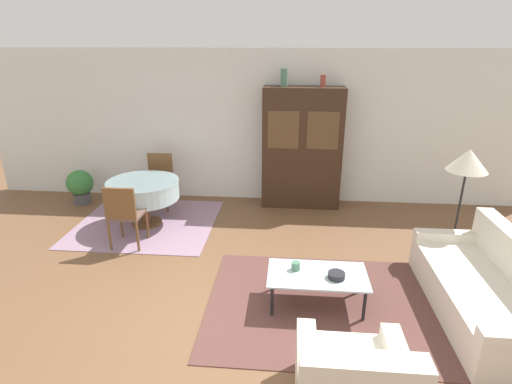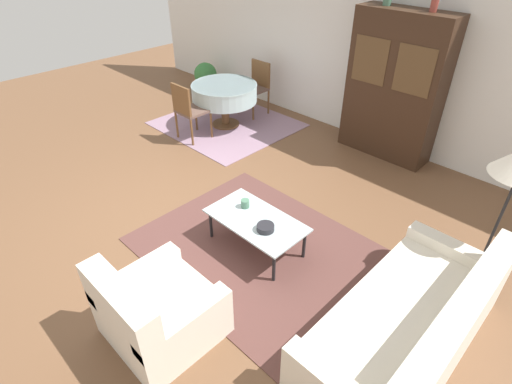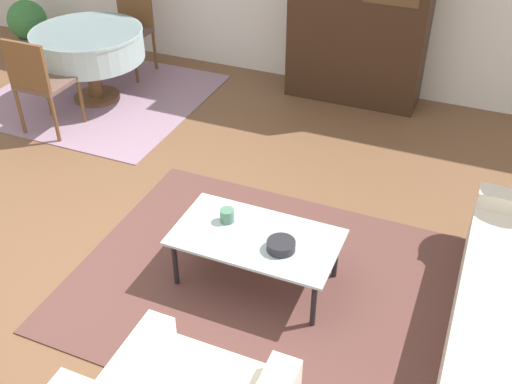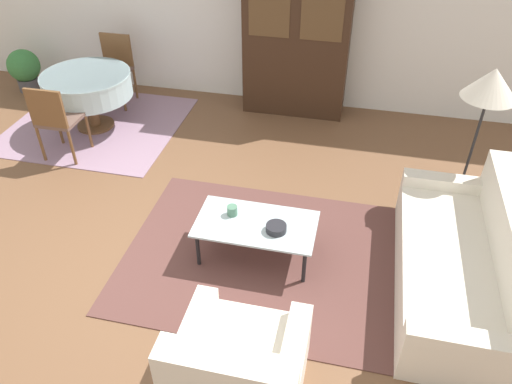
{
  "view_description": "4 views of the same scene",
  "coord_description": "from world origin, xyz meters",
  "px_view_note": "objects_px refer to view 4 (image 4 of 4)",
  "views": [
    {
      "loc": [
        0.63,
        -3.45,
        2.78
      ],
      "look_at": [
        0.2,
        1.4,
        0.95
      ],
      "focal_mm": 28.0,
      "sensor_mm": 36.0,
      "label": 1
    },
    {
      "loc": [
        3.33,
        -2.02,
        3.07
      ],
      "look_at": [
        0.97,
        0.37,
        0.75
      ],
      "focal_mm": 28.0,
      "sensor_mm": 36.0,
      "label": 2
    },
    {
      "loc": [
        2.13,
        -2.4,
        2.9
      ],
      "look_at": [
        0.97,
        0.37,
        0.75
      ],
      "focal_mm": 42.0,
      "sensor_mm": 36.0,
      "label": 3
    },
    {
      "loc": [
        1.73,
        -2.95,
        3.34
      ],
      "look_at": [
        0.97,
        0.37,
        0.75
      ],
      "focal_mm": 35.0,
      "sensor_mm": 36.0,
      "label": 4
    }
  ],
  "objects_px": {
    "display_cabinet": "(297,36)",
    "cup": "(232,211)",
    "armchair": "(239,370)",
    "bowl": "(276,228)",
    "dining_chair_far": "(115,65)",
    "dining_table": "(87,86)",
    "couch": "(464,265)",
    "coffee_table": "(256,226)",
    "potted_plant": "(24,68)",
    "floor_lamp": "(491,88)",
    "dining_chair_near": "(55,118)"
  },
  "relations": [
    {
      "from": "display_cabinet",
      "to": "cup",
      "type": "height_order",
      "value": "display_cabinet"
    },
    {
      "from": "armchair",
      "to": "bowl",
      "type": "distance_m",
      "value": 1.36
    },
    {
      "from": "dining_chair_far",
      "to": "cup",
      "type": "bearing_deg",
      "value": 132.55
    },
    {
      "from": "dining_chair_far",
      "to": "bowl",
      "type": "height_order",
      "value": "dining_chair_far"
    },
    {
      "from": "display_cabinet",
      "to": "cup",
      "type": "bearing_deg",
      "value": -91.99
    },
    {
      "from": "armchair",
      "to": "dining_table",
      "type": "relative_size",
      "value": 0.78
    },
    {
      "from": "couch",
      "to": "coffee_table",
      "type": "height_order",
      "value": "couch"
    },
    {
      "from": "coffee_table",
      "to": "bowl",
      "type": "bearing_deg",
      "value": -16.95
    },
    {
      "from": "cup",
      "to": "potted_plant",
      "type": "height_order",
      "value": "potted_plant"
    },
    {
      "from": "coffee_table",
      "to": "floor_lamp",
      "type": "distance_m",
      "value": 2.51
    },
    {
      "from": "dining_chair_near",
      "to": "bowl",
      "type": "distance_m",
      "value": 3.07
    },
    {
      "from": "coffee_table",
      "to": "dining_chair_far",
      "type": "relative_size",
      "value": 1.16
    },
    {
      "from": "coffee_table",
      "to": "potted_plant",
      "type": "bearing_deg",
      "value": 146.82
    },
    {
      "from": "dining_table",
      "to": "dining_chair_far",
      "type": "xyz_separation_m",
      "value": [
        0.0,
        0.78,
        -0.04
      ]
    },
    {
      "from": "dining_table",
      "to": "potted_plant",
      "type": "height_order",
      "value": "dining_table"
    },
    {
      "from": "coffee_table",
      "to": "potted_plant",
      "type": "xyz_separation_m",
      "value": [
        -4.13,
        2.7,
        -0.01
      ]
    },
    {
      "from": "armchair",
      "to": "dining_chair_near",
      "type": "height_order",
      "value": "dining_chair_near"
    },
    {
      "from": "bowl",
      "to": "display_cabinet",
      "type": "bearing_deg",
      "value": 96.3
    },
    {
      "from": "dining_chair_near",
      "to": "dining_table",
      "type": "bearing_deg",
      "value": 90.0
    },
    {
      "from": "armchair",
      "to": "dining_chair_near",
      "type": "bearing_deg",
      "value": 138.11
    },
    {
      "from": "display_cabinet",
      "to": "dining_chair_far",
      "type": "xyz_separation_m",
      "value": [
        -2.5,
        -0.3,
        -0.5
      ]
    },
    {
      "from": "coffee_table",
      "to": "potted_plant",
      "type": "distance_m",
      "value": 4.94
    },
    {
      "from": "armchair",
      "to": "dining_table",
      "type": "distance_m",
      "value": 4.38
    },
    {
      "from": "dining_chair_near",
      "to": "cup",
      "type": "xyz_separation_m",
      "value": [
        2.39,
        -1.06,
        -0.11
      ]
    },
    {
      "from": "floor_lamp",
      "to": "potted_plant",
      "type": "height_order",
      "value": "floor_lamp"
    },
    {
      "from": "armchair",
      "to": "cup",
      "type": "distance_m",
      "value": 1.56
    },
    {
      "from": "display_cabinet",
      "to": "potted_plant",
      "type": "height_order",
      "value": "display_cabinet"
    },
    {
      "from": "armchair",
      "to": "dining_chair_far",
      "type": "xyz_separation_m",
      "value": [
        -2.84,
        4.1,
        0.25
      ]
    },
    {
      "from": "display_cabinet",
      "to": "cup",
      "type": "xyz_separation_m",
      "value": [
        -0.1,
        -2.91,
        -0.61
      ]
    },
    {
      "from": "dining_chair_far",
      "to": "coffee_table",
      "type": "bearing_deg",
      "value": 134.51
    },
    {
      "from": "potted_plant",
      "to": "dining_chair_far",
      "type": "bearing_deg",
      "value": -0.83
    },
    {
      "from": "dining_table",
      "to": "cup",
      "type": "bearing_deg",
      "value": -37.42
    },
    {
      "from": "dining_table",
      "to": "floor_lamp",
      "type": "bearing_deg",
      "value": -7.64
    },
    {
      "from": "armchair",
      "to": "floor_lamp",
      "type": "distance_m",
      "value": 3.37
    },
    {
      "from": "couch",
      "to": "dining_chair_far",
      "type": "xyz_separation_m",
      "value": [
        -4.45,
        2.7,
        0.26
      ]
    },
    {
      "from": "coffee_table",
      "to": "bowl",
      "type": "height_order",
      "value": "bowl"
    },
    {
      "from": "cup",
      "to": "coffee_table",
      "type": "bearing_deg",
      "value": -16.66
    },
    {
      "from": "floor_lamp",
      "to": "potted_plant",
      "type": "distance_m",
      "value": 6.3
    },
    {
      "from": "dining_chair_near",
      "to": "display_cabinet",
      "type": "bearing_deg",
      "value": 36.61
    },
    {
      "from": "cup",
      "to": "potted_plant",
      "type": "relative_size",
      "value": 0.15
    },
    {
      "from": "dining_table",
      "to": "armchair",
      "type": "bearing_deg",
      "value": -49.49
    },
    {
      "from": "armchair",
      "to": "coffee_table",
      "type": "bearing_deg",
      "value": 98.08
    },
    {
      "from": "floor_lamp",
      "to": "bowl",
      "type": "height_order",
      "value": "floor_lamp"
    },
    {
      "from": "dining_chair_far",
      "to": "potted_plant",
      "type": "height_order",
      "value": "dining_chair_far"
    },
    {
      "from": "dining_chair_far",
      "to": "floor_lamp",
      "type": "distance_m",
      "value": 4.83
    },
    {
      "from": "couch",
      "to": "dining_table",
      "type": "height_order",
      "value": "couch"
    },
    {
      "from": "display_cabinet",
      "to": "dining_chair_far",
      "type": "height_order",
      "value": "display_cabinet"
    },
    {
      "from": "armchair",
      "to": "dining_chair_near",
      "type": "distance_m",
      "value": 3.82
    },
    {
      "from": "dining_table",
      "to": "floor_lamp",
      "type": "height_order",
      "value": "floor_lamp"
    },
    {
      "from": "floor_lamp",
      "to": "dining_table",
      "type": "bearing_deg",
      "value": 172.36
    }
  ]
}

